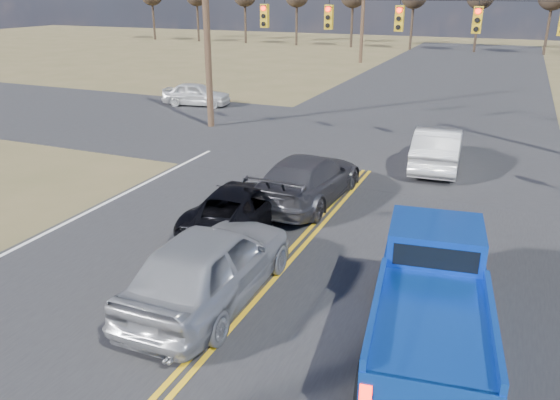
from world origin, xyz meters
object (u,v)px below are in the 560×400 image
at_px(silver_suv, 210,264).
at_px(black_suv, 240,206).
at_px(cross_car_west, 196,94).
at_px(pickup_truck, 431,301).
at_px(white_car_queue, 437,148).
at_px(dgrey_car_queue, 308,179).

xyz_separation_m(silver_suv, black_suv, (-1.24, 3.80, -0.25)).
xyz_separation_m(black_suv, cross_car_west, (-10.40, 14.78, 0.05)).
bearing_deg(cross_car_west, pickup_truck, -148.20).
distance_m(silver_suv, black_suv, 4.01).
bearing_deg(pickup_truck, white_car_queue, 89.74).
bearing_deg(silver_suv, pickup_truck, -179.15).
bearing_deg(cross_car_west, black_suv, -154.48).
height_order(dgrey_car_queue, cross_car_west, dgrey_car_queue).
xyz_separation_m(pickup_truck, silver_suv, (-4.62, -0.14, -0.11)).
bearing_deg(black_suv, cross_car_west, -59.77).
bearing_deg(white_car_queue, pickup_truck, 93.65).
relative_size(silver_suv, dgrey_car_queue, 0.97).
bearing_deg(white_car_queue, cross_car_west, -28.58).
distance_m(pickup_truck, cross_car_west, 24.59).
distance_m(white_car_queue, cross_car_west, 16.26).
xyz_separation_m(silver_suv, dgrey_car_queue, (-0.16, 6.47, -0.11)).
xyz_separation_m(silver_suv, white_car_queue, (3.11, 11.75, -0.09)).
height_order(silver_suv, black_suv, silver_suv).
relative_size(pickup_truck, dgrey_car_queue, 1.07).
distance_m(white_car_queue, dgrey_car_queue, 6.22).
relative_size(pickup_truck, silver_suv, 1.10).
relative_size(silver_suv, black_suv, 1.14).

